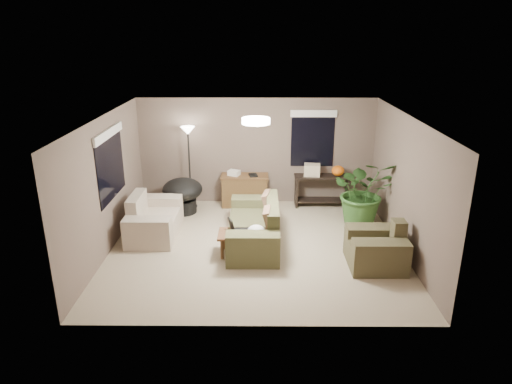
{
  "coord_description": "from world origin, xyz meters",
  "views": [
    {
      "loc": [
        0.06,
        -7.92,
        3.93
      ],
      "look_at": [
        0.0,
        0.2,
        1.05
      ],
      "focal_mm": 32.0,
      "sensor_mm": 36.0,
      "label": 1
    }
  ],
  "objects_px": {
    "armchair": "(377,249)",
    "houseplant": "(363,198)",
    "desk": "(245,190)",
    "papasan_chair": "(183,193)",
    "coffee_table": "(245,236)",
    "cat_scratching_post": "(379,240)",
    "main_sofa": "(256,228)",
    "console_table": "(322,188)",
    "floor_lamp": "(188,140)",
    "loveseat": "(153,221)"
  },
  "relations": [
    {
      "from": "loveseat",
      "to": "desk",
      "type": "xyz_separation_m",
      "value": [
        1.81,
        1.64,
        0.08
      ]
    },
    {
      "from": "coffee_table",
      "to": "floor_lamp",
      "type": "height_order",
      "value": "floor_lamp"
    },
    {
      "from": "loveseat",
      "to": "console_table",
      "type": "xyz_separation_m",
      "value": [
        3.62,
        1.63,
        0.14
      ]
    },
    {
      "from": "console_table",
      "to": "papasan_chair",
      "type": "xyz_separation_m",
      "value": [
        -3.21,
        -0.42,
        0.03
      ]
    },
    {
      "from": "console_table",
      "to": "houseplant",
      "type": "height_order",
      "value": "houseplant"
    },
    {
      "from": "floor_lamp",
      "to": "houseplant",
      "type": "height_order",
      "value": "floor_lamp"
    },
    {
      "from": "armchair",
      "to": "desk",
      "type": "distance_m",
      "value": 3.77
    },
    {
      "from": "desk",
      "to": "houseplant",
      "type": "distance_m",
      "value": 2.76
    },
    {
      "from": "coffee_table",
      "to": "floor_lamp",
      "type": "xyz_separation_m",
      "value": [
        -1.35,
        2.42,
        1.24
      ]
    },
    {
      "from": "loveseat",
      "to": "floor_lamp",
      "type": "relative_size",
      "value": 0.84
    },
    {
      "from": "loveseat",
      "to": "cat_scratching_post",
      "type": "height_order",
      "value": "loveseat"
    },
    {
      "from": "cat_scratching_post",
      "to": "loveseat",
      "type": "bearing_deg",
      "value": 171.02
    },
    {
      "from": "desk",
      "to": "papasan_chair",
      "type": "distance_m",
      "value": 1.46
    },
    {
      "from": "cat_scratching_post",
      "to": "coffee_table",
      "type": "bearing_deg",
      "value": -176.27
    },
    {
      "from": "loveseat",
      "to": "desk",
      "type": "height_order",
      "value": "loveseat"
    },
    {
      "from": "papasan_chair",
      "to": "armchair",
      "type": "bearing_deg",
      "value": -32.97
    },
    {
      "from": "loveseat",
      "to": "papasan_chair",
      "type": "relative_size",
      "value": 1.36
    },
    {
      "from": "main_sofa",
      "to": "loveseat",
      "type": "xyz_separation_m",
      "value": [
        -2.09,
        0.36,
        0.0
      ]
    },
    {
      "from": "loveseat",
      "to": "papasan_chair",
      "type": "xyz_separation_m",
      "value": [
        0.42,
        1.21,
        0.17
      ]
    },
    {
      "from": "coffee_table",
      "to": "papasan_chair",
      "type": "relative_size",
      "value": 0.85
    },
    {
      "from": "main_sofa",
      "to": "armchair",
      "type": "height_order",
      "value": "same"
    },
    {
      "from": "desk",
      "to": "console_table",
      "type": "relative_size",
      "value": 0.85
    },
    {
      "from": "floor_lamp",
      "to": "papasan_chair",
      "type": "bearing_deg",
      "value": -109.99
    },
    {
      "from": "main_sofa",
      "to": "console_table",
      "type": "distance_m",
      "value": 2.52
    },
    {
      "from": "loveseat",
      "to": "coffee_table",
      "type": "bearing_deg",
      "value": -24.35
    },
    {
      "from": "main_sofa",
      "to": "floor_lamp",
      "type": "relative_size",
      "value": 1.15
    },
    {
      "from": "console_table",
      "to": "papasan_chair",
      "type": "relative_size",
      "value": 1.1
    },
    {
      "from": "armchair",
      "to": "papasan_chair",
      "type": "relative_size",
      "value": 0.85
    },
    {
      "from": "floor_lamp",
      "to": "houseplant",
      "type": "xyz_separation_m",
      "value": [
        3.81,
        -0.97,
        -1.03
      ]
    },
    {
      "from": "papasan_chair",
      "to": "console_table",
      "type": "bearing_deg",
      "value": 7.52
    },
    {
      "from": "armchair",
      "to": "papasan_chair",
      "type": "distance_m",
      "value": 4.54
    },
    {
      "from": "houseplant",
      "to": "cat_scratching_post",
      "type": "relative_size",
      "value": 2.91
    },
    {
      "from": "desk",
      "to": "console_table",
      "type": "distance_m",
      "value": 1.81
    },
    {
      "from": "floor_lamp",
      "to": "cat_scratching_post",
      "type": "height_order",
      "value": "floor_lamp"
    },
    {
      "from": "armchair",
      "to": "floor_lamp",
      "type": "distance_m",
      "value": 4.81
    },
    {
      "from": "coffee_table",
      "to": "papasan_chair",
      "type": "bearing_deg",
      "value": 125.65
    },
    {
      "from": "desk",
      "to": "papasan_chair",
      "type": "relative_size",
      "value": 0.93
    },
    {
      "from": "coffee_table",
      "to": "cat_scratching_post",
      "type": "relative_size",
      "value": 2.0
    },
    {
      "from": "loveseat",
      "to": "papasan_chair",
      "type": "bearing_deg",
      "value": 70.99
    },
    {
      "from": "loveseat",
      "to": "main_sofa",
      "type": "bearing_deg",
      "value": -9.75
    },
    {
      "from": "loveseat",
      "to": "armchair",
      "type": "relative_size",
      "value": 1.6
    },
    {
      "from": "main_sofa",
      "to": "console_table",
      "type": "xyz_separation_m",
      "value": [
        1.54,
        1.99,
        0.14
      ]
    },
    {
      "from": "armchair",
      "to": "coffee_table",
      "type": "bearing_deg",
      "value": 170.17
    },
    {
      "from": "coffee_table",
      "to": "houseplant",
      "type": "distance_m",
      "value": 2.87
    },
    {
      "from": "armchair",
      "to": "cat_scratching_post",
      "type": "xyz_separation_m",
      "value": [
        0.18,
        0.57,
        -0.08
      ]
    },
    {
      "from": "desk",
      "to": "houseplant",
      "type": "xyz_separation_m",
      "value": [
        2.55,
        -1.05,
        0.19
      ]
    },
    {
      "from": "cat_scratching_post",
      "to": "papasan_chair",
      "type": "bearing_deg",
      "value": 154.49
    },
    {
      "from": "houseplant",
      "to": "cat_scratching_post",
      "type": "height_order",
      "value": "houseplant"
    },
    {
      "from": "floor_lamp",
      "to": "main_sofa",
      "type": "bearing_deg",
      "value": -51.33
    },
    {
      "from": "armchair",
      "to": "houseplant",
      "type": "xyz_separation_m",
      "value": [
        0.14,
        1.86,
        0.27
      ]
    }
  ]
}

